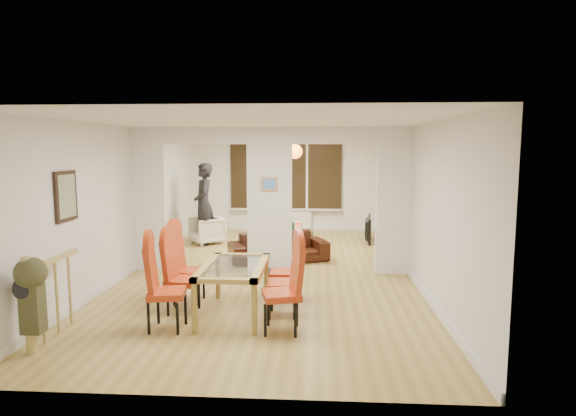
# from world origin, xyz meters

# --- Properties ---
(floor) EXTENTS (5.00, 9.00, 0.01)m
(floor) POSITION_xyz_m (0.00, 0.00, 0.00)
(floor) COLOR #A78C43
(floor) RESTS_ON ground
(room_walls) EXTENTS (5.00, 9.00, 2.60)m
(room_walls) POSITION_xyz_m (0.00, 0.00, 1.30)
(room_walls) COLOR silver
(room_walls) RESTS_ON floor
(divider_wall) EXTENTS (5.00, 0.18, 2.60)m
(divider_wall) POSITION_xyz_m (0.00, 0.00, 1.30)
(divider_wall) COLOR white
(divider_wall) RESTS_ON floor
(bay_window_blinds) EXTENTS (3.00, 0.08, 1.80)m
(bay_window_blinds) POSITION_xyz_m (0.00, 4.44, 1.50)
(bay_window_blinds) COLOR black
(bay_window_blinds) RESTS_ON room_walls
(radiator) EXTENTS (1.40, 0.08, 0.50)m
(radiator) POSITION_xyz_m (0.00, 4.40, 0.30)
(radiator) COLOR white
(radiator) RESTS_ON floor
(pendant_light) EXTENTS (0.36, 0.36, 0.36)m
(pendant_light) POSITION_xyz_m (0.30, 3.30, 2.15)
(pendant_light) COLOR orange
(pendant_light) RESTS_ON room_walls
(stair_newel) EXTENTS (0.40, 1.20, 1.10)m
(stair_newel) POSITION_xyz_m (-2.25, -3.20, 0.55)
(stair_newel) COLOR tan
(stair_newel) RESTS_ON floor
(wall_poster) EXTENTS (0.04, 0.52, 0.67)m
(wall_poster) POSITION_xyz_m (-2.47, -2.40, 1.60)
(wall_poster) COLOR gray
(wall_poster) RESTS_ON room_walls
(pillar_photo) EXTENTS (0.30, 0.03, 0.25)m
(pillar_photo) POSITION_xyz_m (0.00, -0.10, 1.60)
(pillar_photo) COLOR #4C8CD8
(pillar_photo) RESTS_ON divider_wall
(dining_table) EXTENTS (0.82, 1.47, 0.69)m
(dining_table) POSITION_xyz_m (-0.25, -2.34, 0.34)
(dining_table) COLOR #A2873B
(dining_table) RESTS_ON floor
(dining_chair_la) EXTENTS (0.50, 0.50, 1.09)m
(dining_chair_la) POSITION_xyz_m (-0.98, -2.91, 0.54)
(dining_chair_la) COLOR #AA3211
(dining_chair_la) RESTS_ON floor
(dining_chair_lb) EXTENTS (0.46, 0.46, 1.04)m
(dining_chair_lb) POSITION_xyz_m (-0.96, -2.29, 0.52)
(dining_chair_lb) COLOR #AA3211
(dining_chair_lb) RESTS_ON floor
(dining_chair_lc) EXTENTS (0.50, 0.50, 1.07)m
(dining_chair_lc) POSITION_xyz_m (-1.00, -1.84, 0.53)
(dining_chair_lc) COLOR #AA3211
(dining_chair_lc) RESTS_ON floor
(dining_chair_ra) EXTENTS (0.54, 0.54, 1.10)m
(dining_chair_ra) POSITION_xyz_m (0.43, -2.89, 0.55)
(dining_chair_ra) COLOR #AA3211
(dining_chair_ra) RESTS_ON floor
(dining_chair_rb) EXTENTS (0.44, 0.44, 1.02)m
(dining_chair_rb) POSITION_xyz_m (0.40, -2.34, 0.51)
(dining_chair_rb) COLOR #AA3211
(dining_chair_rb) RESTS_ON floor
(dining_chair_rc) EXTENTS (0.42, 0.42, 1.04)m
(dining_chair_rc) POSITION_xyz_m (0.39, -1.81, 0.52)
(dining_chair_rc) COLOR #AA3211
(dining_chair_rc) RESTS_ON floor
(sofa) EXTENTS (2.06, 1.38, 0.56)m
(sofa) POSITION_xyz_m (0.09, 0.78, 0.28)
(sofa) COLOR black
(sofa) RESTS_ON floor
(armchair) EXTENTS (0.95, 0.96, 0.63)m
(armchair) POSITION_xyz_m (-1.73, 2.46, 0.31)
(armchair) COLOR beige
(armchair) RESTS_ON floor
(person) EXTENTS (0.79, 0.62, 1.89)m
(person) POSITION_xyz_m (-1.77, 2.36, 0.95)
(person) COLOR black
(person) RESTS_ON floor
(television) EXTENTS (1.06, 0.23, 0.60)m
(television) POSITION_xyz_m (2.00, 2.94, 0.30)
(television) COLOR black
(television) RESTS_ON floor
(coffee_table) EXTENTS (1.03, 0.62, 0.22)m
(coffee_table) POSITION_xyz_m (0.28, 2.72, 0.11)
(coffee_table) COLOR #2F2210
(coffee_table) RESTS_ON floor
(bottle) EXTENTS (0.06, 0.06, 0.26)m
(bottle) POSITION_xyz_m (0.28, 2.74, 0.35)
(bottle) COLOR #143F19
(bottle) RESTS_ON coffee_table
(bowl) EXTENTS (0.24, 0.24, 0.06)m
(bowl) POSITION_xyz_m (0.04, 2.82, 0.25)
(bowl) COLOR #2F2210
(bowl) RESTS_ON coffee_table
(shoes) EXTENTS (0.26, 0.28, 0.11)m
(shoes) POSITION_xyz_m (0.12, -0.37, 0.05)
(shoes) COLOR black
(shoes) RESTS_ON floor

